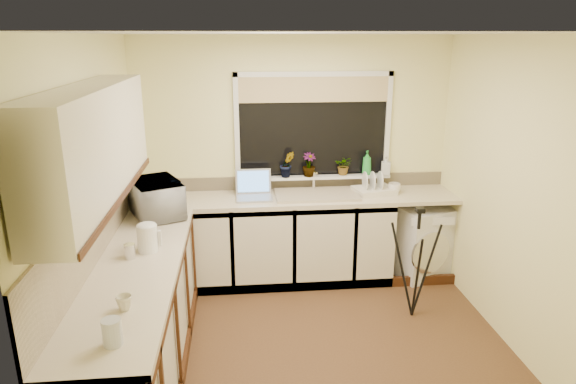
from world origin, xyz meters
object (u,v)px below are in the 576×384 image
at_px(dish_rack, 374,191).
at_px(cup_left, 124,303).
at_px(laptop, 254,190).
at_px(cup_back, 394,188).
at_px(kettle, 148,239).
at_px(plant_c, 309,165).
at_px(glass_jug, 112,332).
at_px(soap_bottle_green, 367,163).
at_px(microwave, 157,198).
at_px(soap_bottle_clear, 386,165).
at_px(tripod, 416,263).
at_px(plant_d, 344,166).
at_px(steel_jar, 130,251).
at_px(plant_b, 287,164).
at_px(washing_machine, 421,240).

distance_m(dish_rack, cup_left, 2.93).
xyz_separation_m(laptop, cup_back, (1.43, -0.01, -0.02)).
bearing_deg(kettle, plant_c, 45.52).
bearing_deg(glass_jug, soap_bottle_green, 52.99).
bearing_deg(cup_back, microwave, -169.07).
bearing_deg(soap_bottle_clear, glass_jug, -129.88).
height_order(tripod, soap_bottle_green, soap_bottle_green).
distance_m(dish_rack, tripod, 0.97).
relative_size(microwave, plant_d, 2.90).
height_order(dish_rack, steel_jar, steel_jar).
distance_m(plant_d, soap_bottle_green, 0.24).
distance_m(laptop, dish_rack, 1.22).
relative_size(microwave, plant_b, 2.12).
height_order(glass_jug, plant_d, plant_d).
height_order(steel_jar, plant_c, plant_c).
distance_m(plant_b, cup_left, 2.56).
xyz_separation_m(dish_rack, tripod, (0.17, -0.86, -0.41)).
xyz_separation_m(laptop, kettle, (-0.83, -1.25, 0.03)).
xyz_separation_m(kettle, plant_b, (1.18, 1.42, 0.19)).
bearing_deg(soap_bottle_green, cup_back, -39.59).
height_order(kettle, soap_bottle_green, soap_bottle_green).
bearing_deg(soap_bottle_green, microwave, -162.58).
bearing_deg(plant_d, plant_c, -176.21).
height_order(kettle, tripod, kettle).
bearing_deg(tripod, steel_jar, 174.45).
distance_m(steel_jar, plant_d, 2.46).
bearing_deg(cup_left, laptop, 68.56).
relative_size(glass_jug, plant_b, 0.54).
height_order(plant_b, plant_d, plant_b).
xyz_separation_m(washing_machine, plant_b, (-1.40, 0.20, 0.81)).
height_order(microwave, cup_left, microwave).
distance_m(tripod, microwave, 2.36).
xyz_separation_m(steel_jar, microwave, (0.06, 0.91, 0.10)).
relative_size(glass_jug, steel_jar, 1.36).
bearing_deg(plant_c, plant_d, 3.79).
distance_m(washing_machine, plant_b, 1.63).
bearing_deg(tripod, cup_back, 69.69).
relative_size(steel_jar, plant_b, 0.40).
height_order(dish_rack, glass_jug, glass_jug).
height_order(laptop, cup_back, laptop).
bearing_deg(tripod, cup_left, -168.65).
relative_size(washing_machine, microwave, 1.32).
bearing_deg(plant_b, soap_bottle_green, 1.72).
xyz_separation_m(dish_rack, cup_back, (0.21, -0.01, 0.02)).
relative_size(washing_machine, plant_c, 3.09).
bearing_deg(washing_machine, plant_b, 154.42).
distance_m(washing_machine, cup_back, 0.66).
xyz_separation_m(plant_b, cup_back, (1.08, -0.18, -0.23)).
xyz_separation_m(plant_c, plant_d, (0.37, 0.02, -0.02)).
height_order(laptop, plant_c, plant_c).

